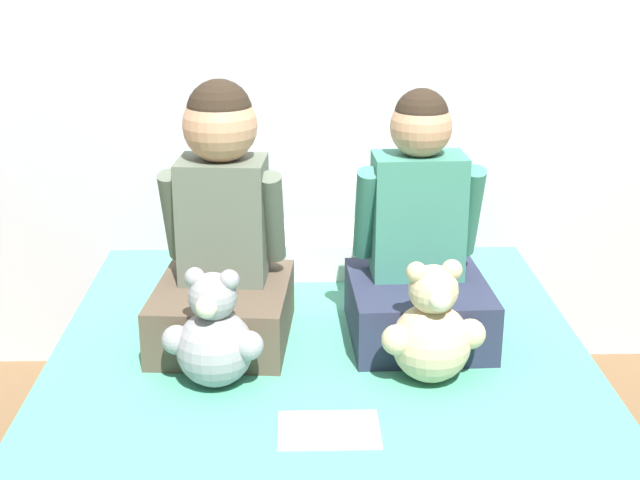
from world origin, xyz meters
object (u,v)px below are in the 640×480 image
child_on_left (222,238)px  sign_card (329,430)px  child_on_right (418,251)px  teddy_bear_held_by_left_child (214,337)px  teddy_bear_held_by_right_child (432,331)px  pillow_at_headboard (315,249)px

child_on_left → sign_card: bearing=-57.7°
child_on_right → sign_card: 0.57m
teddy_bear_held_by_left_child → teddy_bear_held_by_right_child: 0.49m
pillow_at_headboard → sign_card: size_ratio=2.48×
child_on_right → pillow_at_headboard: (-0.25, 0.48, -0.17)m
pillow_at_headboard → teddy_bear_held_by_right_child: bearing=-71.3°
child_on_left → child_on_right: 0.49m
teddy_bear_held_by_left_child → child_on_left: bearing=100.8°
teddy_bear_held_by_left_child → teddy_bear_held_by_right_child: bearing=12.5°
child_on_left → pillow_at_headboard: (0.24, 0.48, -0.20)m
sign_card → child_on_right: bearing=63.0°
teddy_bear_held_by_right_child → sign_card: bearing=-146.5°
child_on_right → teddy_bear_held_by_right_child: (0.00, -0.25, -0.10)m
teddy_bear_held_by_left_child → child_on_right: bearing=39.5°
child_on_left → sign_card: (0.25, -0.48, -0.26)m
teddy_bear_held_by_left_child → sign_card: teddy_bear_held_by_left_child is taller
child_on_left → teddy_bear_held_by_left_child: bearing=-85.8°
child_on_left → teddy_bear_held_by_left_child: 0.30m
child_on_right → teddy_bear_held_by_right_child: size_ratio=2.15×
sign_card → teddy_bear_held_by_right_child: bearing=42.3°
teddy_bear_held_by_right_child → pillow_at_headboard: size_ratio=0.55×
child_on_left → teddy_bear_held_by_left_child: size_ratio=2.32×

